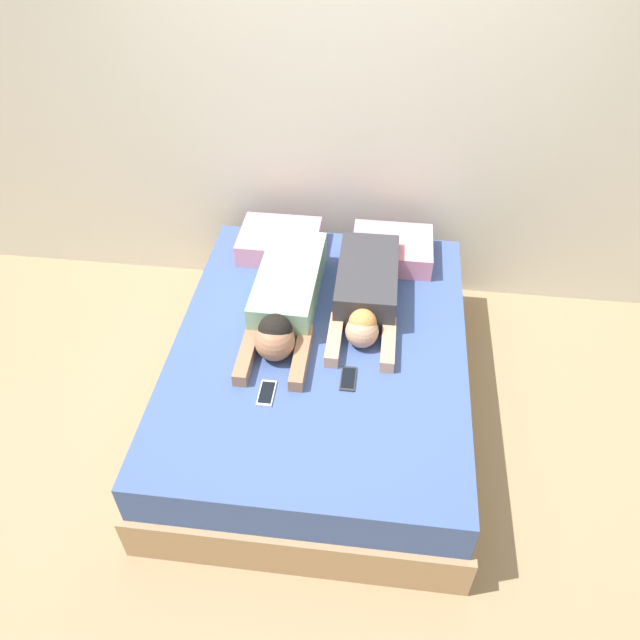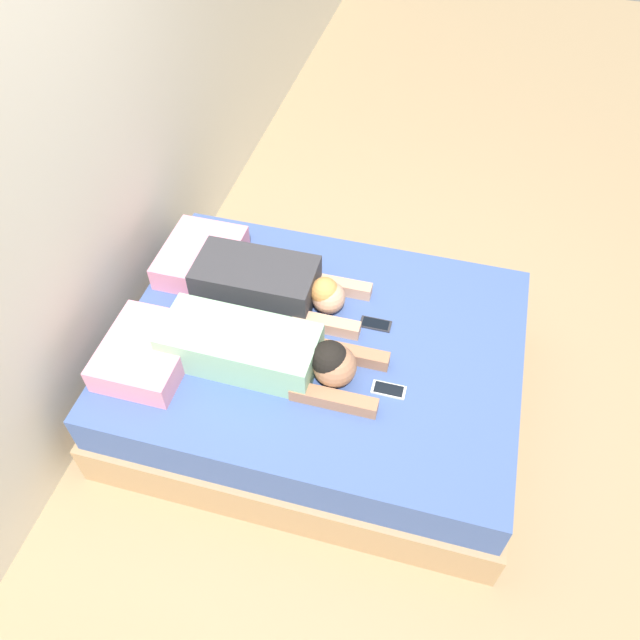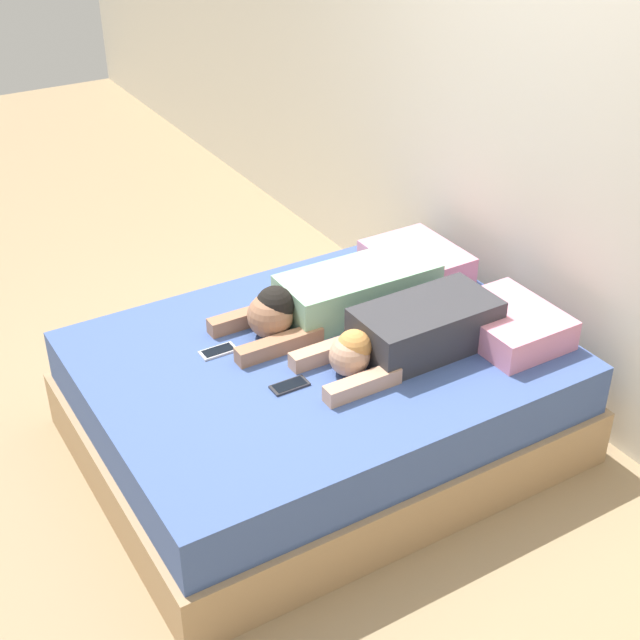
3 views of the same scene
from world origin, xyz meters
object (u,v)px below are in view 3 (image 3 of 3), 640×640
Objects in this scene: pillow_head_left at (416,262)px; person_left at (335,296)px; bed at (320,398)px; person_right at (409,333)px; cell_phone_right at (290,386)px; pillow_head_right at (508,324)px; cell_phone_left at (218,351)px.

person_left is at bearing -76.99° from pillow_head_left.
bed is 0.46m from person_left.
cell_phone_right is (-0.04, -0.56, -0.09)m from person_right.
cell_phone_left is at bearing -115.62° from pillow_head_right.
pillow_head_left is at bearing 114.08° from bed.
bed is 1.91× the size of person_left.
cell_phone_right is at bearing 20.22° from cell_phone_left.
bed is 2.28× the size of person_right.
pillow_head_left is 1.15m from cell_phone_left.
pillow_head_right is (0.68, 0.00, 0.00)m from pillow_head_left.
pillow_head_left and pillow_head_right have the same top height.
pillow_head_left is 1.00× the size of pillow_head_right.
cell_phone_right is at bearing -94.57° from person_right.
cell_phone_left is at bearing -159.78° from cell_phone_right.
person_left is (-0.21, 0.21, 0.35)m from bed.
pillow_head_right is 3.00× the size of cell_phone_right.
person_left reaches higher than cell_phone_right.
cell_phone_left is (0.00, -0.59, -0.09)m from person_left.
cell_phone_left is (0.13, -1.14, -0.06)m from pillow_head_left.
pillow_head_right reaches higher than bed.
person_right reaches higher than cell_phone_left.
pillow_head_left is 0.45× the size of person_left.
cell_phone_left is 0.40m from cell_phone_right.
pillow_head_right is at bearing 64.38° from cell_phone_left.
person_left is 0.60m from cell_phone_right.
person_right reaches higher than pillow_head_left.
pillow_head_right is at bearing 65.92° from bed.
person_left is (0.13, -0.55, 0.03)m from pillow_head_left.
person_right is 0.82m from cell_phone_left.
person_left is at bearing 90.18° from cell_phone_left.
pillow_head_right is 0.78m from person_left.
bed is 0.52m from person_right.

